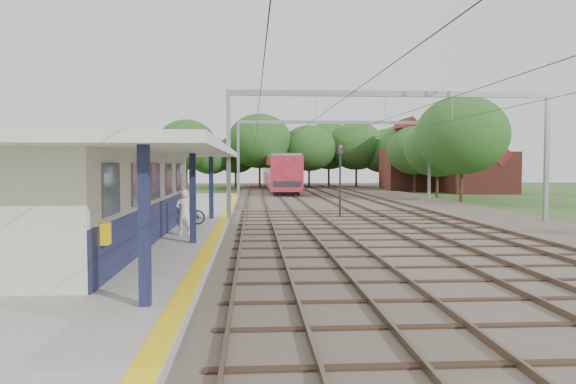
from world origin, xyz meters
name	(u,v)px	position (x,y,z in m)	size (l,w,h in m)	color
ground	(398,286)	(0.00, 0.00, 0.00)	(160.00, 160.00, 0.00)	#2D4C1E
ballast_bed	(350,203)	(4.00, 30.00, 0.05)	(18.00, 90.00, 0.10)	#473D33
platform	(178,224)	(-7.50, 14.00, 0.17)	(5.00, 52.00, 0.35)	gray
yellow_stripe	(223,220)	(-5.25, 14.00, 0.35)	(0.45, 52.00, 0.01)	yellow
station_building	(115,194)	(-8.88, 7.00, 2.04)	(3.41, 18.00, 3.40)	beige
canopy	(139,151)	(-7.77, 6.00, 3.64)	(6.40, 20.00, 3.44)	#111436
rail_tracks	(319,202)	(1.50, 30.00, 0.18)	(11.80, 88.00, 0.15)	brown
catenary_system	(353,131)	(3.39, 25.28, 5.51)	(17.22, 88.00, 7.00)	gray
tree_band	(312,150)	(3.84, 57.12, 4.92)	(31.72, 30.88, 8.82)	#382619
house_near	(478,166)	(21.00, 46.00, 2.99)	(7.00, 6.12, 7.89)	brown
house_far	(417,164)	(16.00, 52.00, 3.23)	(8.00, 6.12, 8.66)	brown
person	(184,212)	(-6.46, 8.12, 1.26)	(0.66, 0.43, 1.82)	silver
bicycle	(186,213)	(-6.85, 12.09, 0.88)	(0.49, 1.75, 1.05)	black
train	(278,171)	(-0.50, 57.86, 2.28)	(3.14, 39.07, 4.11)	black
signal_post	(340,172)	(1.35, 18.30, 2.71)	(0.34, 0.31, 4.32)	black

